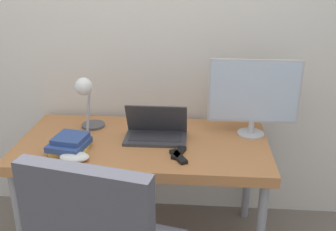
% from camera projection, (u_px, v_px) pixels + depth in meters
% --- Properties ---
extents(wall_back, '(8.00, 0.05, 2.60)m').
position_uv_depth(wall_back, '(150.00, 27.00, 2.48)').
color(wall_back, silver).
rests_on(wall_back, ground_plane).
extents(desk, '(1.46, 0.74, 0.71)m').
position_uv_depth(desk, '(143.00, 150.00, 2.33)').
color(desk, '#B77542').
rests_on(desk, ground_plane).
extents(laptop, '(0.36, 0.21, 0.21)m').
position_uv_depth(laptop, '(156.00, 132.00, 2.32)').
color(laptop, '#38383D').
rests_on(laptop, desk).
extents(monitor, '(0.53, 0.16, 0.46)m').
position_uv_depth(monitor, '(254.00, 94.00, 2.29)').
color(monitor, '#B7B7BC').
rests_on(monitor, desk).
extents(desk_lamp, '(0.15, 0.26, 0.36)m').
position_uv_depth(desk_lamp, '(86.00, 97.00, 2.32)').
color(desk_lamp, '#4C4C51').
rests_on(desk_lamp, desk).
extents(book_stack, '(0.22, 0.23, 0.08)m').
position_uv_depth(book_stack, '(70.00, 144.00, 2.18)').
color(book_stack, gold).
rests_on(book_stack, desk).
extents(tv_remote, '(0.08, 0.14, 0.02)m').
position_uv_depth(tv_remote, '(179.00, 153.00, 2.14)').
color(tv_remote, black).
rests_on(tv_remote, desk).
extents(media_remote, '(0.11, 0.15, 0.02)m').
position_uv_depth(media_remote, '(178.00, 157.00, 2.10)').
color(media_remote, black).
rests_on(media_remote, desk).
extents(game_controller, '(0.16, 0.10, 0.04)m').
position_uv_depth(game_controller, '(74.00, 157.00, 2.07)').
color(game_controller, white).
rests_on(game_controller, desk).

